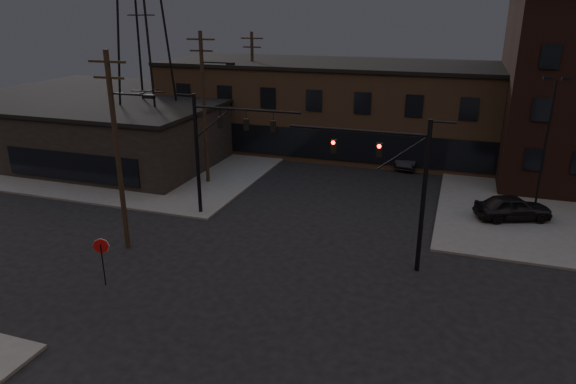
# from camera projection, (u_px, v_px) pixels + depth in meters

# --- Properties ---
(ground) EXTENTS (140.00, 140.00, 0.00)m
(ground) POSITION_uv_depth(u_px,v_px,m) (271.00, 292.00, 24.83)
(ground) COLOR black
(ground) RESTS_ON ground
(sidewalk_nw) EXTENTS (30.00, 30.00, 0.15)m
(sidewalk_nw) POSITION_uv_depth(u_px,v_px,m) (141.00, 146.00, 51.10)
(sidewalk_nw) COLOR #474744
(sidewalk_nw) RESTS_ON ground
(building_row) EXTENTS (40.00, 12.00, 8.00)m
(building_row) POSITION_uv_depth(u_px,v_px,m) (374.00, 110.00, 48.50)
(building_row) COLOR brown
(building_row) RESTS_ON ground
(building_left) EXTENTS (16.00, 12.00, 5.00)m
(building_left) POSITION_uv_depth(u_px,v_px,m) (119.00, 137.00, 44.33)
(building_left) COLOR black
(building_left) RESTS_ON ground
(traffic_signal_near) EXTENTS (7.12, 0.24, 8.00)m
(traffic_signal_near) POSITION_uv_depth(u_px,v_px,m) (402.00, 179.00, 25.59)
(traffic_signal_near) COLOR black
(traffic_signal_near) RESTS_ON ground
(traffic_signal_far) EXTENTS (7.12, 0.24, 8.00)m
(traffic_signal_far) POSITION_uv_depth(u_px,v_px,m) (214.00, 142.00, 32.33)
(traffic_signal_far) COLOR black
(traffic_signal_far) RESTS_ON ground
(stop_sign) EXTENTS (0.72, 0.33, 2.48)m
(stop_sign) POSITION_uv_depth(u_px,v_px,m) (101.00, 251.00, 24.86)
(stop_sign) COLOR black
(stop_sign) RESTS_ON ground
(utility_pole_near) EXTENTS (3.70, 0.28, 11.00)m
(utility_pole_near) POSITION_uv_depth(u_px,v_px,m) (118.00, 148.00, 27.51)
(utility_pole_near) COLOR black
(utility_pole_near) RESTS_ON ground
(utility_pole_mid) EXTENTS (3.70, 0.28, 11.50)m
(utility_pole_mid) POSITION_uv_depth(u_px,v_px,m) (205.00, 106.00, 38.44)
(utility_pole_mid) COLOR black
(utility_pole_mid) RESTS_ON ground
(utility_pole_far) EXTENTS (2.20, 0.28, 11.00)m
(utility_pole_far) POSITION_uv_depth(u_px,v_px,m) (253.00, 88.00, 49.59)
(utility_pole_far) COLOR black
(utility_pole_far) RESTS_ON ground
(transmission_tower) EXTENTS (7.00, 7.00, 25.00)m
(transmission_tower) POSITION_uv_depth(u_px,v_px,m) (141.00, 15.00, 42.17)
(transmission_tower) COLOR black
(transmission_tower) RESTS_ON ground
(lot_light_a) EXTENTS (1.50, 0.28, 9.14)m
(lot_light_a) POSITION_uv_depth(u_px,v_px,m) (547.00, 137.00, 31.56)
(lot_light_a) COLOR black
(lot_light_a) RESTS_ON ground
(parked_car_lot_a) EXTENTS (5.08, 3.46, 1.61)m
(parked_car_lot_a) POSITION_uv_depth(u_px,v_px,m) (513.00, 207.00, 32.82)
(parked_car_lot_a) COLOR black
(parked_car_lot_a) RESTS_ON sidewalk_ne
(car_crossing) EXTENTS (2.27, 5.05, 1.61)m
(car_crossing) POSITION_uv_depth(u_px,v_px,m) (411.00, 157.00, 44.58)
(car_crossing) COLOR black
(car_crossing) RESTS_ON ground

